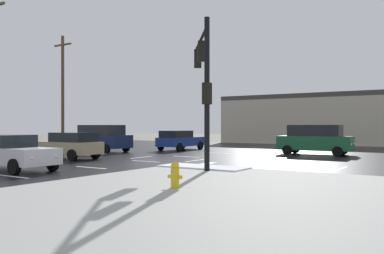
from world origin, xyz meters
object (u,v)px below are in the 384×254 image
at_px(traffic_signal_mast, 204,73).
at_px(fire_hydrant, 175,175).
at_px(sedan_tan, 68,145).
at_px(utility_pole_far, 63,89).
at_px(sedan_blue, 180,140).
at_px(suv_navy, 101,138).
at_px(sedan_white, 12,152).
at_px(suv_green, 315,139).

distance_m(traffic_signal_mast, fire_hydrant, 7.02).
xyz_separation_m(sedan_tan, utility_pole_far, (-10.45, 8.07, 4.41)).
distance_m(traffic_signal_mast, sedan_blue, 15.33).
height_order(sedan_tan, utility_pole_far, utility_pole_far).
bearing_deg(fire_hydrant, suv_navy, 142.39).
height_order(fire_hydrant, utility_pole_far, utility_pole_far).
bearing_deg(sedan_white, sedan_blue, 100.09).
xyz_separation_m(sedan_white, suv_navy, (-6.01, 11.21, 0.24)).
xyz_separation_m(traffic_signal_mast, sedan_tan, (-9.99, 0.75, -3.48)).
xyz_separation_m(sedan_tan, suv_navy, (-3.16, 5.75, 0.24)).
bearing_deg(sedan_blue, suv_green, -87.00).
relative_size(traffic_signal_mast, sedan_tan, 1.38).
bearing_deg(suv_green, fire_hydrant, -90.31).
xyz_separation_m(traffic_signal_mast, suv_navy, (-13.15, 6.50, -3.24)).
distance_m(fire_hydrant, sedan_blue, 20.67).
distance_m(sedan_tan, utility_pole_far, 13.92).
bearing_deg(traffic_signal_mast, suv_navy, 25.86).
distance_m(sedan_tan, suv_navy, 6.57).
xyz_separation_m(sedan_white, sedan_blue, (-2.31, 16.27, 0.00)).
xyz_separation_m(traffic_signal_mast, sedan_blue, (-9.44, 11.56, -3.48)).
height_order(sedan_white, sedan_blue, same).
height_order(suv_navy, utility_pole_far, utility_pole_far).
bearing_deg(sedan_tan, utility_pole_far, -40.35).
bearing_deg(sedan_white, suv_green, 65.43).
relative_size(sedan_white, sedan_blue, 1.01).
distance_m(sedan_blue, suv_green, 10.79).
relative_size(traffic_signal_mast, utility_pole_far, 0.63).
bearing_deg(suv_navy, traffic_signal_mast, 156.22).
distance_m(suv_green, utility_pole_far, 22.42).
relative_size(suv_green, utility_pole_far, 0.49).
height_order(suv_green, utility_pole_far, utility_pole_far).
xyz_separation_m(sedan_blue, suv_navy, (-3.70, -5.06, 0.24)).
bearing_deg(utility_pole_far, suv_green, 8.80).
bearing_deg(utility_pole_far, sedan_blue, 13.98).
distance_m(sedan_white, suv_navy, 12.73).
bearing_deg(sedan_white, traffic_signal_mast, 35.46).
distance_m(suv_navy, utility_pole_far, 8.72).
distance_m(fire_hydrant, suv_green, 17.65).
distance_m(suv_green, sedan_tan, 16.10).
xyz_separation_m(sedan_white, utility_pole_far, (-13.31, 13.53, 4.41)).
height_order(traffic_signal_mast, fire_hydrant, traffic_signal_mast).
bearing_deg(fire_hydrant, sedan_white, 175.72).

